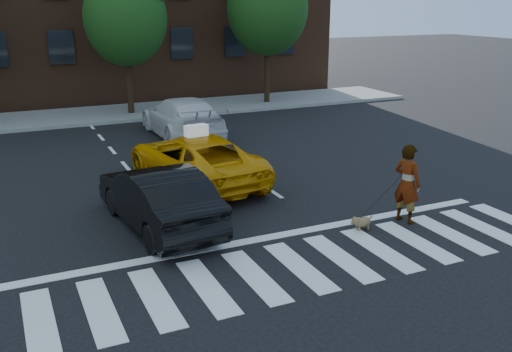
# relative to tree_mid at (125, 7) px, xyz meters

# --- Properties ---
(ground) EXTENTS (120.00, 120.00, 0.00)m
(ground) POSITION_rel_tree_mid_xyz_m (-0.53, -17.00, -4.85)
(ground) COLOR black
(ground) RESTS_ON ground
(crosswalk) EXTENTS (13.00, 2.40, 0.01)m
(crosswalk) POSITION_rel_tree_mid_xyz_m (-0.53, -17.00, -4.85)
(crosswalk) COLOR silver
(crosswalk) RESTS_ON ground
(stop_line) EXTENTS (12.00, 0.30, 0.01)m
(stop_line) POSITION_rel_tree_mid_xyz_m (-0.53, -15.40, -4.85)
(stop_line) COLOR silver
(stop_line) RESTS_ON ground
(sidewalk_far) EXTENTS (30.00, 4.00, 0.15)m
(sidewalk_far) POSITION_rel_tree_mid_xyz_m (-0.53, 0.50, -4.78)
(sidewalk_far) COLOR slate
(sidewalk_far) RESTS_ON ground
(tree_mid) EXTENTS (3.69, 3.69, 7.10)m
(tree_mid) POSITION_rel_tree_mid_xyz_m (0.00, 0.00, 0.00)
(tree_mid) COLOR black
(tree_mid) RESTS_ON ground
(taxi) EXTENTS (3.11, 5.61, 1.49)m
(taxi) POSITION_rel_tree_mid_xyz_m (-0.66, -10.91, -4.11)
(taxi) COLOR orange
(taxi) RESTS_ON ground
(black_sedan) EXTENTS (2.05, 4.67, 1.49)m
(black_sedan) POSITION_rel_tree_mid_xyz_m (-2.53, -13.70, -4.11)
(black_sedan) COLOR black
(black_sedan) RESTS_ON ground
(white_suv) EXTENTS (2.21, 5.41, 1.57)m
(white_suv) POSITION_rel_tree_mid_xyz_m (0.85, -5.04, -4.07)
(white_suv) COLOR silver
(white_suv) RESTS_ON ground
(woman) EXTENTS (0.65, 0.81, 1.95)m
(woman) POSITION_rel_tree_mid_xyz_m (3.01, -15.90, -3.88)
(woman) COLOR #999999
(woman) RESTS_ON ground
(dog) EXTENTS (0.61, 0.24, 0.35)m
(dog) POSITION_rel_tree_mid_xyz_m (1.73, -15.90, -4.65)
(dog) COLOR olive
(dog) RESTS_ON ground
(taxi_sign) EXTENTS (0.68, 0.36, 0.32)m
(taxi_sign) POSITION_rel_tree_mid_xyz_m (-0.66, -11.11, -3.21)
(taxi_sign) COLOR white
(taxi_sign) RESTS_ON taxi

